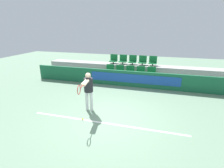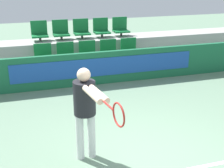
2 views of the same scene
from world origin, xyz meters
TOP-DOWN VIEW (x-y plane):
  - ground_plane at (0.00, 0.00)m, footprint 30.00×30.00m
  - court_baseline at (0.00, -0.33)m, footprint 5.76×0.08m
  - barrier_wall at (0.01, 3.89)m, footprint 11.65×0.14m
  - bleacher_tier_front at (0.00, 4.41)m, footprint 11.25×0.86m
  - bleacher_tier_middle at (0.00, 5.27)m, footprint 11.25×0.86m
  - stadium_chair_0 at (-1.26, 4.53)m, footprint 0.48×0.39m
  - stadium_chair_1 at (-0.63, 4.53)m, footprint 0.48×0.39m
  - stadium_chair_2 at (0.00, 4.53)m, footprint 0.48×0.39m
  - stadium_chair_3 at (0.63, 4.53)m, footprint 0.48×0.39m
  - stadium_chair_4 at (1.26, 4.53)m, footprint 0.48×0.39m
  - stadium_chair_5 at (-1.26, 5.39)m, footprint 0.48×0.39m
  - stadium_chair_6 at (-0.63, 5.39)m, footprint 0.48×0.39m
  - stadium_chair_7 at (0.00, 5.39)m, footprint 0.48×0.39m
  - stadium_chair_8 at (0.63, 5.39)m, footprint 0.48×0.39m
  - stadium_chair_9 at (1.26, 5.39)m, footprint 0.48×0.39m
  - tennis_player at (-0.93, 0.42)m, footprint 0.40×1.53m
  - tennis_ball at (-0.87, -0.33)m, footprint 0.07×0.07m

SIDE VIEW (x-z plane):
  - ground_plane at x=0.00m, z-range 0.00..0.00m
  - court_baseline at x=0.00m, z-range 0.00..0.01m
  - tennis_ball at x=-0.87m, z-range 0.00..0.07m
  - bleacher_tier_front at x=0.00m, z-range 0.00..0.50m
  - barrier_wall at x=0.01m, z-range 0.00..0.91m
  - bleacher_tier_middle at x=0.00m, z-range 0.00..0.99m
  - stadium_chair_0 at x=-1.26m, z-range 0.45..1.03m
  - stadium_chair_1 at x=-0.63m, z-range 0.45..1.03m
  - stadium_chair_2 at x=0.00m, z-range 0.45..1.03m
  - stadium_chair_3 at x=0.63m, z-range 0.45..1.03m
  - stadium_chair_4 at x=1.26m, z-range 0.45..1.03m
  - tennis_player at x=-0.93m, z-range 0.20..1.79m
  - stadium_chair_5 at x=-1.26m, z-range 0.95..1.52m
  - stadium_chair_6 at x=-0.63m, z-range 0.95..1.52m
  - stadium_chair_7 at x=0.00m, z-range 0.95..1.52m
  - stadium_chair_8 at x=0.63m, z-range 0.95..1.52m
  - stadium_chair_9 at x=1.26m, z-range 0.95..1.52m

